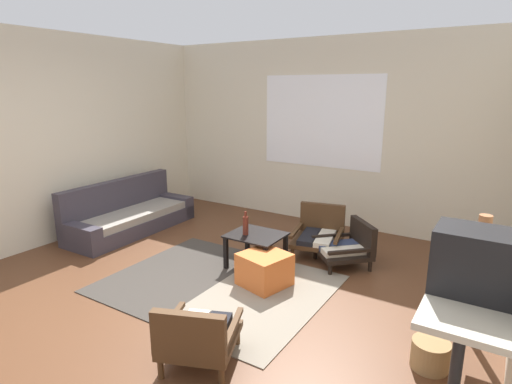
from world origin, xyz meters
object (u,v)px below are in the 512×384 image
at_px(crt_television, 475,261).
at_px(console_shelf, 473,291).
at_px(armchair_by_window, 319,232).
at_px(ottoman_orange, 265,270).
at_px(wicker_basket, 430,355).
at_px(armchair_corner, 348,246).
at_px(glass_bottle, 246,225).
at_px(armchair_striped_foreground, 198,336).
at_px(coffee_table, 256,241).
at_px(clay_vase, 482,242).
at_px(couch, 129,216).

bearing_deg(crt_television, console_shelf, 89.14).
relative_size(armchair_by_window, ottoman_orange, 1.63).
height_order(console_shelf, wicker_basket, console_shelf).
relative_size(armchair_corner, glass_bottle, 2.91).
bearing_deg(armchair_striped_foreground, wicker_basket, 31.85).
relative_size(coffee_table, console_shelf, 0.41).
xyz_separation_m(coffee_table, clay_vase, (2.23, -0.51, 0.61)).
bearing_deg(console_shelf, clay_vase, 90.00).
bearing_deg(armchair_by_window, armchair_corner, -19.55).
height_order(ottoman_orange, console_shelf, console_shelf).
xyz_separation_m(armchair_by_window, ottoman_orange, (-0.11, -1.12, -0.09)).
xyz_separation_m(crt_television, glass_bottle, (-2.33, 1.08, -0.50)).
bearing_deg(clay_vase, wicker_basket, -126.51).
xyz_separation_m(couch, armchair_by_window, (2.64, 0.69, 0.04)).
distance_m(couch, ottoman_orange, 2.56).
distance_m(ottoman_orange, console_shelf, 2.09).
height_order(couch, coffee_table, couch).
bearing_deg(coffee_table, couch, 177.47).
xyz_separation_m(armchair_by_window, glass_bottle, (-0.52, -0.86, 0.25)).
xyz_separation_m(couch, coffee_table, (2.21, -0.10, 0.10)).
bearing_deg(console_shelf, ottoman_orange, 162.55).
bearing_deg(armchair_corner, ottoman_orange, -119.31).
distance_m(crt_television, wicker_basket, 0.99).
relative_size(coffee_table, glass_bottle, 2.24).
bearing_deg(couch, armchair_striped_foreground, -32.91).
height_order(couch, armchair_striped_foreground, couch).
height_order(armchair_corner, glass_bottle, glass_bottle).
bearing_deg(console_shelf, armchair_striped_foreground, -155.17).
height_order(armchair_by_window, wicker_basket, armchair_by_window).
bearing_deg(armchair_striped_foreground, coffee_table, 108.56).
height_order(armchair_striped_foreground, crt_television, crt_television).
distance_m(armchair_by_window, ottoman_orange, 1.13).
relative_size(couch, armchair_striped_foreground, 2.65).
xyz_separation_m(coffee_table, crt_television, (2.23, -1.14, 0.69)).
relative_size(armchair_corner, console_shelf, 0.53).
distance_m(console_shelf, crt_television, 0.35).
xyz_separation_m(ottoman_orange, glass_bottle, (-0.41, 0.27, 0.34)).
xyz_separation_m(console_shelf, wicker_basket, (-0.22, 0.13, -0.62)).
height_order(coffee_table, clay_vase, clay_vase).
bearing_deg(clay_vase, coffee_table, 167.08).
xyz_separation_m(coffee_table, armchair_corner, (0.86, 0.64, -0.09)).
bearing_deg(ottoman_orange, armchair_corner, 60.69).
height_order(armchair_corner, clay_vase, clay_vase).
xyz_separation_m(armchair_corner, console_shelf, (1.38, -1.57, 0.50)).
height_order(glass_bottle, wicker_basket, glass_bottle).
distance_m(console_shelf, clay_vase, 0.47).
bearing_deg(console_shelf, coffee_table, 157.27).
distance_m(armchair_corner, crt_television, 2.38).
height_order(console_shelf, crt_television, crt_television).
height_order(console_shelf, glass_bottle, console_shelf).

